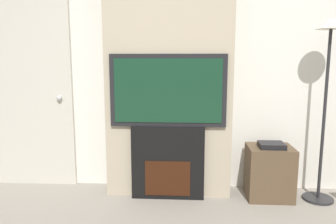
# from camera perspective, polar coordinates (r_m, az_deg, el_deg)

# --- Properties ---
(wall_back) EXTENTS (6.00, 0.06, 2.70)m
(wall_back) POSITION_cam_1_polar(r_m,az_deg,el_deg) (3.49, 0.34, 8.63)
(wall_back) COLOR silver
(wall_back) RESTS_ON ground_plane
(chimney_breast) EXTENTS (1.25, 0.31, 2.70)m
(chimney_breast) POSITION_cam_1_polar(r_m,az_deg,el_deg) (3.31, 0.16, 8.60)
(chimney_breast) COLOR tan
(chimney_breast) RESTS_ON ground_plane
(fireplace) EXTENTS (0.72, 0.15, 0.73)m
(fireplace) POSITION_cam_1_polar(r_m,az_deg,el_deg) (3.31, -0.00, -8.74)
(fireplace) COLOR black
(fireplace) RESTS_ON ground_plane
(television) EXTENTS (1.13, 0.07, 0.70)m
(television) POSITION_cam_1_polar(r_m,az_deg,el_deg) (3.16, -0.00, 3.75)
(television) COLOR black
(television) RESTS_ON fireplace
(floor_lamp) EXTENTS (0.29, 0.29, 1.76)m
(floor_lamp) POSITION_cam_1_polar(r_m,az_deg,el_deg) (3.42, 26.04, 6.33)
(floor_lamp) COLOR #262628
(floor_lamp) RESTS_ON ground_plane
(media_stand) EXTENTS (0.44, 0.37, 0.58)m
(media_stand) POSITION_cam_1_polar(r_m,az_deg,el_deg) (3.48, 17.22, -9.86)
(media_stand) COLOR brown
(media_stand) RESTS_ON ground_plane
(entry_door) EXTENTS (0.88, 0.09, 2.03)m
(entry_door) POSITION_cam_1_polar(r_m,az_deg,el_deg) (3.84, -22.49, 2.99)
(entry_door) COLOR beige
(entry_door) RESTS_ON ground_plane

